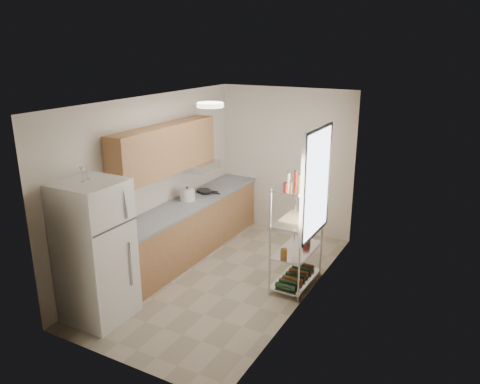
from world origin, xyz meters
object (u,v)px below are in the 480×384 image
object	(u,v)px
frying_pan_large	(203,191)
espresso_machine	(310,206)
cutting_board	(297,219)
rice_cooker	(187,194)
refrigerator	(95,252)

from	to	relation	value
frying_pan_large	espresso_machine	distance (m)	2.13
frying_pan_large	cutting_board	xyz separation A→B (m)	(2.00, -0.74, 0.11)
frying_pan_large	espresso_machine	xyz separation A→B (m)	(2.07, -0.45, 0.22)
rice_cooker	frying_pan_large	size ratio (longest dim) A/B	1.05
refrigerator	rice_cooker	xyz separation A→B (m)	(-0.11, 2.13, 0.11)
refrigerator	cutting_board	size ratio (longest dim) A/B	3.63
refrigerator	frying_pan_large	world-z (taller)	refrigerator
espresso_machine	frying_pan_large	bearing A→B (deg)	148.54
refrigerator	rice_cooker	distance (m)	2.14
frying_pan_large	espresso_machine	bearing A→B (deg)	-21.73
rice_cooker	cutting_board	world-z (taller)	rice_cooker
refrigerator	cutting_board	distance (m)	2.67
rice_cooker	espresso_machine	distance (m)	2.06
refrigerator	frying_pan_large	size ratio (longest dim) A/B	7.75
rice_cooker	espresso_machine	size ratio (longest dim) A/B	0.96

